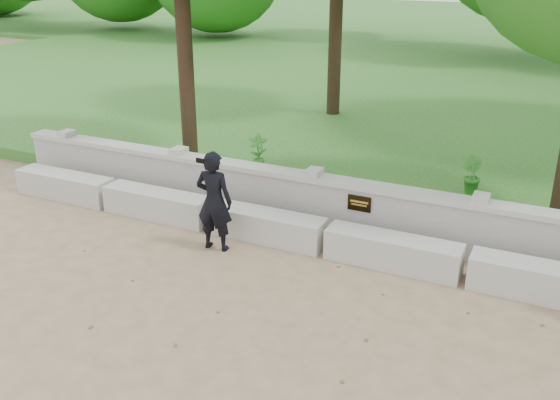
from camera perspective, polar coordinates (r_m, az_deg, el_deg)
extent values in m
plane|color=tan|center=(7.72, -1.16, -10.52)|extent=(80.00, 80.00, 0.00)
cube|color=#23571F|center=(20.42, 17.10, 9.69)|extent=(40.00, 22.00, 0.25)
cube|color=beige|center=(11.75, -19.05, 1.24)|extent=(1.90, 0.45, 0.45)
cube|color=beige|center=(10.50, -11.16, -0.39)|extent=(1.90, 0.45, 0.45)
cube|color=beige|center=(9.51, -1.39, -2.39)|extent=(1.90, 0.45, 0.45)
cube|color=beige|center=(8.86, 10.25, -4.67)|extent=(1.90, 0.45, 0.45)
cube|color=beige|center=(8.64, 23.16, -6.96)|extent=(1.90, 0.45, 0.45)
cube|color=#B9B6AE|center=(9.66, 5.79, -0.90)|extent=(12.50, 0.25, 0.82)
cube|color=beige|center=(9.49, 5.89, 1.61)|extent=(12.50, 0.35, 0.08)
cube|color=black|center=(9.37, 7.26, -0.32)|extent=(0.36, 0.02, 0.24)
imported|color=black|center=(9.07, -6.04, -0.10)|extent=(0.58, 0.41, 1.51)
cube|color=black|center=(8.58, -7.28, 3.58)|extent=(0.14, 0.03, 0.07)
cylinder|color=#382619|center=(12.09, -8.71, 13.70)|extent=(0.30, 0.30, 4.41)
cylinder|color=#382619|center=(15.68, 5.14, 16.45)|extent=(0.32, 0.32, 4.81)
imported|color=#35802B|center=(11.82, -2.01, 4.46)|extent=(0.43, 0.37, 0.68)
imported|color=#35802B|center=(11.09, 17.07, 2.20)|extent=(0.46, 0.46, 0.65)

